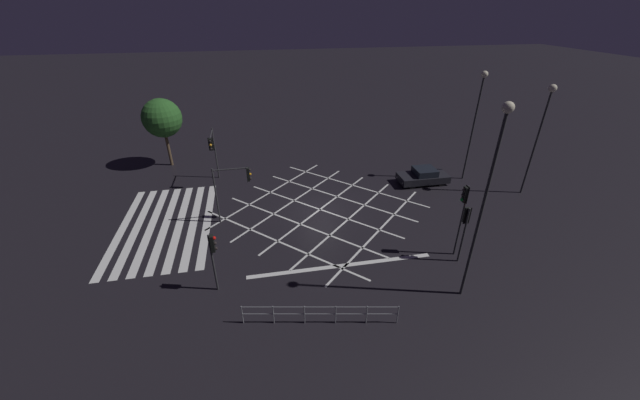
{
  "coord_description": "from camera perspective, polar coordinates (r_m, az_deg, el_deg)",
  "views": [
    {
      "loc": [
        21.61,
        -4.15,
        13.0
      ],
      "look_at": [
        0.0,
        0.0,
        0.77
      ],
      "focal_mm": 20.0,
      "sensor_mm": 36.0,
      "label": 1
    }
  ],
  "objects": [
    {
      "name": "street_tree_near",
      "position": [
        34.08,
        -23.96,
        11.87
      ],
      "size": [
        3.3,
        3.3,
        5.99
      ],
      "color": "brown",
      "rests_on": "ground_plane"
    },
    {
      "name": "ground_plane",
      "position": [
        25.56,
        0.0,
        -1.52
      ],
      "size": [
        200.0,
        200.0,
        0.0
      ],
      "primitive_type": "plane",
      "color": "black"
    },
    {
      "name": "pedestrian_railing",
      "position": [
        16.96,
        0.0,
        -17.56
      ],
      "size": [
        1.39,
        7.02,
        1.05
      ],
      "rotation": [
        0.0,
        0.0,
        1.38
      ],
      "color": "gray",
      "rests_on": "ground_plane"
    },
    {
      "name": "traffic_light_median_south",
      "position": [
        23.59,
        -13.57,
        2.85
      ],
      "size": [
        0.36,
        2.44,
        3.95
      ],
      "rotation": [
        0.0,
        0.0,
        1.57
      ],
      "color": "#2D2D30",
      "rests_on": "ground_plane"
    },
    {
      "name": "street_lamp_west",
      "position": [
        30.05,
        32.16,
        11.08
      ],
      "size": [
        0.54,
        0.54,
        8.21
      ],
      "color": "#2D2D30",
      "rests_on": "ground_plane"
    },
    {
      "name": "traffic_light_se_cross",
      "position": [
        18.21,
        -16.73,
        -7.87
      ],
      "size": [
        0.36,
        0.39,
        3.39
      ],
      "rotation": [
        0.0,
        0.0,
        1.57
      ],
      "color": "#2D2D30",
      "rests_on": "ground_plane"
    },
    {
      "name": "traffic_light_ne_cross",
      "position": [
        20.98,
        21.88,
        -1.09
      ],
      "size": [
        0.36,
        0.39,
        4.49
      ],
      "rotation": [
        0.0,
        0.0,
        -1.57
      ],
      "color": "#2D2D30",
      "rests_on": "ground_plane"
    },
    {
      "name": "waiting_car",
      "position": [
        30.29,
        16.19,
        3.67
      ],
      "size": [
        1.85,
        4.03,
        1.28
      ],
      "rotation": [
        0.0,
        0.0,
        -1.57
      ],
      "color": "black",
      "rests_on": "ground_plane"
    },
    {
      "name": "street_lamp_far",
      "position": [
        16.71,
        25.49,
        2.9
      ],
      "size": [
        0.47,
        0.47,
        9.73
      ],
      "color": "#2D2D30",
      "rests_on": "ground_plane"
    },
    {
      "name": "traffic_light_sw_main",
      "position": [
        29.18,
        -16.79,
        8.12
      ],
      "size": [
        2.43,
        0.36,
        4.33
      ],
      "color": "#2D2D30",
      "rests_on": "ground_plane"
    },
    {
      "name": "traffic_light_ne_main",
      "position": [
        20.91,
        22.2,
        -3.46
      ],
      "size": [
        0.39,
        0.36,
        3.5
      ],
      "rotation": [
        0.0,
        0.0,
        3.14
      ],
      "color": "#2D2D30",
      "rests_on": "ground_plane"
    },
    {
      "name": "street_lamp_east",
      "position": [
        30.55,
        23.89,
        13.4
      ],
      "size": [
        0.5,
        0.5,
        8.66
      ],
      "color": "#2D2D30",
      "rests_on": "ground_plane"
    },
    {
      "name": "road_markings",
      "position": [
        25.05,
        -15.06,
        -3.32
      ],
      "size": [
        15.86,
        21.4,
        0.01
      ],
      "color": "silver",
      "rests_on": "ground_plane"
    }
  ]
}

